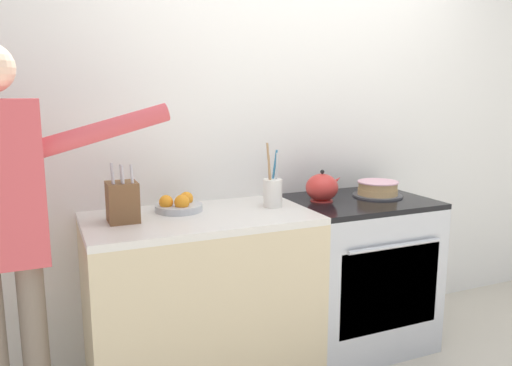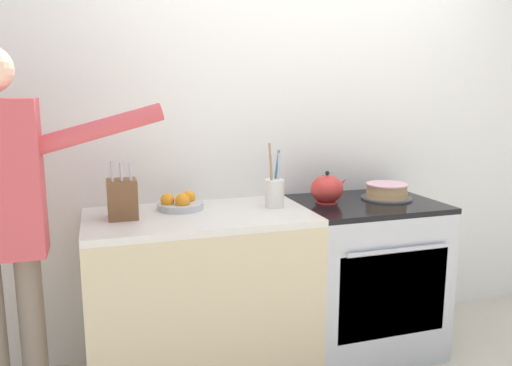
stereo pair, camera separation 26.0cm
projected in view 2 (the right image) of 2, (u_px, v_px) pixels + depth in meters
wall_back at (298, 128)px, 3.02m from camera, size 8.00×0.04×2.60m
counter_cabinet at (201, 296)px, 2.65m from camera, size 1.16×0.64×0.90m
stove_range at (364, 275)px, 2.94m from camera, size 0.79×0.67×0.90m
layer_cake at (387, 192)px, 2.92m from camera, size 0.30×0.30×0.09m
tea_kettle at (327, 189)px, 2.82m from camera, size 0.23×0.19×0.18m
knife_block at (122, 199)px, 2.46m from camera, size 0.14×0.15×0.29m
utensil_crock at (274, 192)px, 2.70m from camera, size 0.10×0.10×0.35m
fruit_bowl at (180, 204)px, 2.66m from camera, size 0.25×0.25×0.10m
person_baker at (4, 210)px, 2.12m from camera, size 0.95×0.20×1.70m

